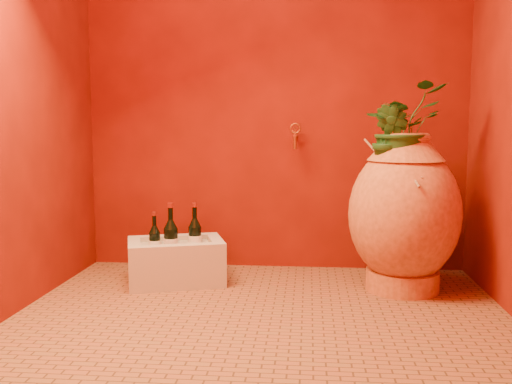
# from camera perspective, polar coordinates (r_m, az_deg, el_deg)

# --- Properties ---
(floor) EXTENTS (2.50, 2.50, 0.00)m
(floor) POSITION_cam_1_polar(r_m,az_deg,el_deg) (2.96, 0.60, -12.10)
(floor) COLOR brown
(floor) RESTS_ON ground
(wall_back) EXTENTS (2.50, 0.02, 2.50)m
(wall_back) POSITION_cam_1_polar(r_m,az_deg,el_deg) (3.81, 1.89, 11.14)
(wall_back) COLOR #5B0F05
(wall_back) RESTS_ON ground
(wall_left) EXTENTS (0.02, 2.00, 2.50)m
(wall_left) POSITION_cam_1_polar(r_m,az_deg,el_deg) (3.17, -22.98, 11.54)
(wall_left) COLOR #5B0F05
(wall_left) RESTS_ON ground
(amphora) EXTENTS (0.72, 0.72, 0.91)m
(amphora) POSITION_cam_1_polar(r_m,az_deg,el_deg) (3.38, 14.60, -2.06)
(amphora) COLOR orange
(amphora) RESTS_ON floor
(stone_basin) EXTENTS (0.65, 0.55, 0.27)m
(stone_basin) POSITION_cam_1_polar(r_m,az_deg,el_deg) (3.52, -8.02, -6.98)
(stone_basin) COLOR #B9AC99
(stone_basin) RESTS_ON floor
(wine_bottle_a) EXTENTS (0.08, 0.08, 0.34)m
(wine_bottle_a) POSITION_cam_1_polar(r_m,az_deg,el_deg) (3.54, -6.13, -4.58)
(wine_bottle_a) COLOR black
(wine_bottle_a) RESTS_ON stone_basin
(wine_bottle_b) EXTENTS (0.09, 0.09, 0.35)m
(wine_bottle_b) POSITION_cam_1_polar(r_m,az_deg,el_deg) (3.43, -8.50, -4.86)
(wine_bottle_b) COLOR black
(wine_bottle_b) RESTS_ON stone_basin
(wine_bottle_c) EXTENTS (0.07, 0.07, 0.29)m
(wine_bottle_c) POSITION_cam_1_polar(r_m,az_deg,el_deg) (3.51, -10.09, -5.00)
(wine_bottle_c) COLOR black
(wine_bottle_c) RESTS_ON stone_basin
(wall_tap) EXTENTS (0.07, 0.15, 0.17)m
(wall_tap) POSITION_cam_1_polar(r_m,az_deg,el_deg) (3.71, 3.93, 5.74)
(wall_tap) COLOR #A96527
(wall_tap) RESTS_ON wall_back
(plant_main) EXTENTS (0.59, 0.58, 0.50)m
(plant_main) POSITION_cam_1_polar(r_m,az_deg,el_deg) (3.35, 14.44, 6.28)
(plant_main) COLOR #1B4B1D
(plant_main) RESTS_ON amphora
(plant_side) EXTENTS (0.26, 0.27, 0.38)m
(plant_side) POSITION_cam_1_polar(r_m,az_deg,el_deg) (3.26, 13.26, 5.17)
(plant_side) COLOR #1B4B1D
(plant_side) RESTS_ON amphora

